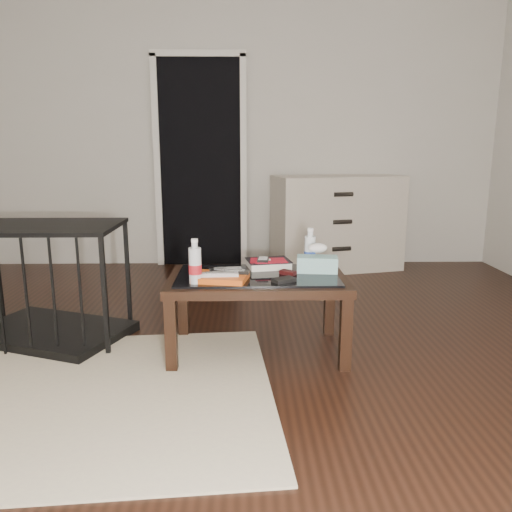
{
  "coord_description": "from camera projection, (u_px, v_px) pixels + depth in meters",
  "views": [
    {
      "loc": [
        0.03,
        -2.5,
        1.17
      ],
      "look_at": [
        0.09,
        0.31,
        0.55
      ],
      "focal_mm": 35.0,
      "sensor_mm": 36.0,
      "label": 1
    }
  ],
  "objects": [
    {
      "name": "ground",
      "position": [
        240.0,
        368.0,
        2.69
      ],
      "size": [
        5.0,
        5.0,
        0.0
      ],
      "primitive_type": "plane",
      "color": "black",
      "rests_on": "ground"
    },
    {
      "name": "water_bottle_right",
      "position": [
        310.0,
        248.0,
        2.96
      ],
      "size": [
        0.07,
        0.07,
        0.24
      ],
      "primitive_type": "cylinder",
      "rotation": [
        0.0,
        0.0,
        0.02
      ],
      "color": "silver",
      "rests_on": "coffee_table"
    },
    {
      "name": "dvd_mailers",
      "position": [
        266.0,
        260.0,
        2.95
      ],
      "size": [
        0.19,
        0.14,
        0.01
      ],
      "primitive_type": "cube",
      "rotation": [
        0.0,
        0.0,
        -0.03
      ],
      "color": "#AB0B1D",
      "rests_on": "textbook"
    },
    {
      "name": "coffee_table",
      "position": [
        257.0,
        285.0,
        2.83
      ],
      "size": [
        1.0,
        0.6,
        0.46
      ],
      "color": "black",
      "rests_on": "ground"
    },
    {
      "name": "ipod",
      "position": [
        263.0,
        259.0,
        2.92
      ],
      "size": [
        0.07,
        0.11,
        0.02
      ],
      "primitive_type": "cube",
      "rotation": [
        0.0,
        0.0,
        -0.09
      ],
      "color": "black",
      "rests_on": "dvd_mailers"
    },
    {
      "name": "pet_crate",
      "position": [
        48.0,
        302.0,
        3.08
      ],
      "size": [
        1.05,
        0.88,
        0.71
      ],
      "rotation": [
        0.0,
        0.0,
        -0.36
      ],
      "color": "black",
      "rests_on": "ground"
    },
    {
      "name": "wallet",
      "position": [
        284.0,
        280.0,
        2.66
      ],
      "size": [
        0.14,
        0.12,
        0.02
      ],
      "primitive_type": "cube",
      "rotation": [
        0.0,
        0.0,
        0.52
      ],
      "color": "black",
      "rests_on": "coffee_table"
    },
    {
      "name": "magazines",
      "position": [
        221.0,
        277.0,
        2.69
      ],
      "size": [
        0.32,
        0.26,
        0.03
      ],
      "primitive_type": "cube",
      "rotation": [
        0.0,
        0.0,
        -0.19
      ],
      "color": "#D05013",
      "rests_on": "coffee_table"
    },
    {
      "name": "dresser",
      "position": [
        337.0,
        223.0,
        4.79
      ],
      "size": [
        1.28,
        0.76,
        0.9
      ],
      "rotation": [
        0.0,
        0.0,
        0.23
      ],
      "color": "beige",
      "rests_on": "ground"
    },
    {
      "name": "remote_black_back",
      "position": [
        228.0,
        269.0,
        2.76
      ],
      "size": [
        0.21,
        0.08,
        0.02
      ],
      "primitive_type": "cube",
      "rotation": [
        0.0,
        0.0,
        0.16
      ],
      "color": "black",
      "rests_on": "magazines"
    },
    {
      "name": "flip_phone",
      "position": [
        288.0,
        273.0,
        2.81
      ],
      "size": [
        0.1,
        0.09,
        0.02
      ],
      "primitive_type": "cube",
      "rotation": [
        0.0,
        0.0,
        -0.66
      ],
      "color": "black",
      "rests_on": "coffee_table"
    },
    {
      "name": "remote_black_front",
      "position": [
        231.0,
        271.0,
        2.72
      ],
      "size": [
        0.21,
        0.08,
        0.02
      ],
      "primitive_type": "cube",
      "rotation": [
        0.0,
        0.0,
        -0.16
      ],
      "color": "black",
      "rests_on": "magazines"
    },
    {
      "name": "room_shell",
      "position": [
        237.0,
        48.0,
        2.35
      ],
      "size": [
        5.0,
        5.0,
        5.0
      ],
      "color": "beige",
      "rests_on": "ground"
    },
    {
      "name": "water_bottle_left",
      "position": [
        195.0,
        261.0,
        2.62
      ],
      "size": [
        0.08,
        0.08,
        0.24
      ],
      "primitive_type": "cylinder",
      "rotation": [
        0.0,
        0.0,
        0.15
      ],
      "color": "silver",
      "rests_on": "coffee_table"
    },
    {
      "name": "rug",
      "position": [
        62.0,
        397.0,
        2.37
      ],
      "size": [
        2.11,
        1.65,
        0.01
      ],
      "primitive_type": "cube",
      "rotation": [
        0.0,
        0.0,
        0.08
      ],
      "color": "#B4A48B",
      "rests_on": "ground"
    },
    {
      "name": "doorway",
      "position": [
        201.0,
        162.0,
        4.87
      ],
      "size": [
        0.9,
        0.08,
        2.07
      ],
      "color": "black",
      "rests_on": "ground"
    },
    {
      "name": "remote_silver",
      "position": [
        220.0,
        274.0,
        2.66
      ],
      "size": [
        0.2,
        0.06,
        0.02
      ],
      "primitive_type": "cube",
      "rotation": [
        0.0,
        0.0,
        0.06
      ],
      "color": "#ABACB0",
      "rests_on": "magazines"
    },
    {
      "name": "tissue_box",
      "position": [
        317.0,
        264.0,
        2.87
      ],
      "size": [
        0.24,
        0.15,
        0.09
      ],
      "primitive_type": "cube",
      "rotation": [
        0.0,
        0.0,
        -0.12
      ],
      "color": "teal",
      "rests_on": "coffee_table"
    },
    {
      "name": "textbook",
      "position": [
        268.0,
        264.0,
        2.98
      ],
      "size": [
        0.28,
        0.24,
        0.05
      ],
      "primitive_type": "cube",
      "rotation": [
        0.0,
        0.0,
        0.18
      ],
      "color": "black",
      "rests_on": "coffee_table"
    }
  ]
}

